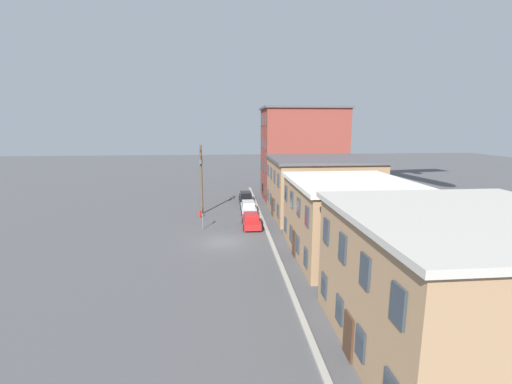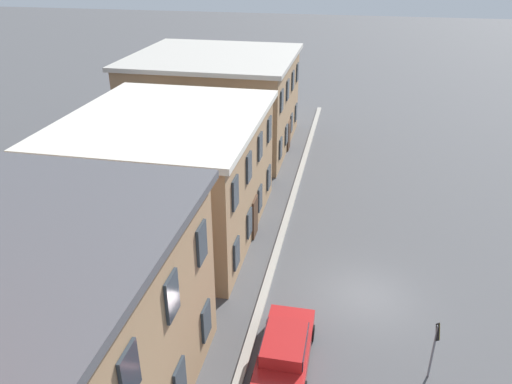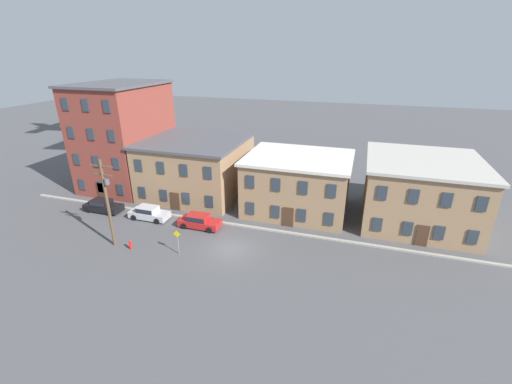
% 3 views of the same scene
% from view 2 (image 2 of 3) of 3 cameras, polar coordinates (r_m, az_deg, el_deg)
% --- Properties ---
extents(ground_plane, '(200.00, 200.00, 0.00)m').
position_cam_2_polar(ground_plane, '(23.38, 12.48, -11.52)').
color(ground_plane, '#4C4C4F').
extents(kerb_strip, '(56.00, 0.36, 0.16)m').
position_cam_2_polar(kerb_strip, '(23.51, 1.33, -10.29)').
color(kerb_strip, '#9E998E').
rests_on(kerb_strip, ground_plane).
extents(apartment_far, '(11.70, 9.67, 6.45)m').
position_cam_2_polar(apartment_far, '(26.85, -9.86, 2.08)').
color(apartment_far, '#9E7A56').
rests_on(apartment_far, ground_plane).
extents(apartment_annex, '(11.48, 11.78, 6.96)m').
position_cam_2_polar(apartment_annex, '(38.62, -4.63, 10.36)').
color(apartment_annex, '#9E7A56').
rests_on(apartment_annex, ground_plane).
extents(car_red, '(4.40, 1.92, 1.43)m').
position_cam_2_polar(car_red, '(19.32, 3.31, -17.50)').
color(car_red, '#B21E1E').
rests_on(car_red, ground_plane).
extents(caution_sign, '(0.84, 0.08, 2.52)m').
position_cam_2_polar(caution_sign, '(19.29, 19.81, -15.79)').
color(caution_sign, slate).
rests_on(caution_sign, ground_plane).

